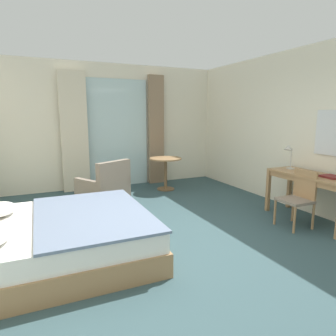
{
  "coord_description": "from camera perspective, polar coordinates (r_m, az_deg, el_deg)",
  "views": [
    {
      "loc": [
        -1.7,
        -3.4,
        1.7
      ],
      "look_at": [
        0.16,
        0.62,
        0.9
      ],
      "focal_mm": 31.73,
      "sensor_mm": 36.0,
      "label": 1
    }
  ],
  "objects": [
    {
      "name": "ground",
      "position": [
        4.18,
        1.61,
        -14.52
      ],
      "size": [
        5.95,
        7.7,
        0.1
      ],
      "primitive_type": "cube",
      "color": "#334C51"
    },
    {
      "name": "wall_back",
      "position": [
        7.2,
        -11.24,
        7.86
      ],
      "size": [
        5.55,
        0.12,
        2.86
      ],
      "primitive_type": "cube",
      "color": "silver",
      "rests_on": "ground"
    },
    {
      "name": "wall_right",
      "position": [
        5.58,
        27.72,
        6.27
      ],
      "size": [
        0.12,
        7.3,
        2.86
      ],
      "primitive_type": "cube",
      "color": "silver",
      "rests_on": "ground"
    },
    {
      "name": "balcony_glass_door",
      "position": [
        7.17,
        -9.86,
        6.52
      ],
      "size": [
        1.51,
        0.02,
        2.52
      ],
      "primitive_type": "cube",
      "color": "silver",
      "rests_on": "ground"
    },
    {
      "name": "curtain_panel_left",
      "position": [
        6.88,
        -17.56,
        6.56
      ],
      "size": [
        0.58,
        0.1,
        2.64
      ],
      "primitive_type": "cube",
      "color": "beige",
      "rests_on": "ground"
    },
    {
      "name": "curtain_panel_right",
      "position": [
        7.39,
        -2.3,
        7.23
      ],
      "size": [
        0.38,
        0.1,
        2.64
      ],
      "primitive_type": "cube",
      "color": "#897056",
      "rests_on": "ground"
    },
    {
      "name": "bed",
      "position": [
        3.84,
        -20.17,
        -12.24
      ],
      "size": [
        2.06,
        1.95,
        1.03
      ],
      "color": "#9E754C",
      "rests_on": "ground"
    },
    {
      "name": "writing_desk",
      "position": [
        5.24,
        25.97,
        -2.11
      ],
      "size": [
        0.58,
        1.44,
        0.77
      ],
      "color": "#9E754C",
      "rests_on": "ground"
    },
    {
      "name": "desk_chair",
      "position": [
        4.96,
        23.83,
        -4.88
      ],
      "size": [
        0.42,
        0.44,
        0.87
      ],
      "color": "gray",
      "rests_on": "ground"
    },
    {
      "name": "desk_lamp",
      "position": [
        5.46,
        22.22,
        3.04
      ],
      "size": [
        0.27,
        0.18,
        0.45
      ],
      "color": "#B7B2A8",
      "rests_on": "writing_desk"
    },
    {
      "name": "closed_book",
      "position": [
        5.07,
        28.94,
        -1.48
      ],
      "size": [
        0.26,
        0.29,
        0.03
      ],
      "primitive_type": "cube",
      "rotation": [
        0.0,
        0.0,
        -0.08
      ],
      "color": "maroon",
      "rests_on": "writing_desk"
    },
    {
      "name": "armchair_by_window",
      "position": [
        5.79,
        -11.98,
        -3.67
      ],
      "size": [
        1.02,
        1.03,
        0.86
      ],
      "color": "gray",
      "rests_on": "ground"
    },
    {
      "name": "round_cafe_table",
      "position": [
        6.76,
        -0.46,
        0.38
      ],
      "size": [
        0.73,
        0.73,
        0.73
      ],
      "color": "#9E754C",
      "rests_on": "ground"
    },
    {
      "name": "wall_mirror",
      "position": [
        5.4,
        28.77,
        5.95
      ],
      "size": [
        0.02,
        0.53,
        0.72
      ],
      "color": "silver"
    }
  ]
}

